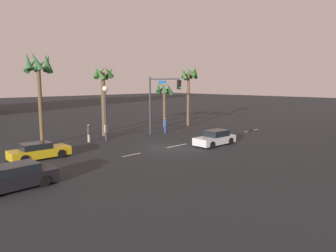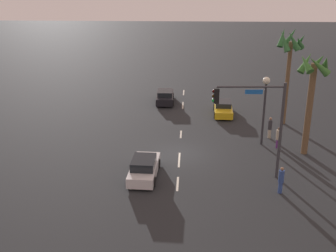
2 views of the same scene
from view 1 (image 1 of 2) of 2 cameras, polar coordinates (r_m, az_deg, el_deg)
ground_plane at (r=28.16m, az=-0.07°, el=-3.96°), size 220.00×220.00×0.00m
lane_stripe_1 at (r=21.52m, az=-25.35°, el=-8.47°), size 2.50×0.14×0.01m
lane_stripe_2 at (r=25.54m, az=-6.61°, el=-5.24°), size 1.82×0.14×0.01m
lane_stripe_3 at (r=29.00m, az=1.65°, el=-3.60°), size 2.58×0.14×0.01m
lane_stripe_4 at (r=31.77m, az=6.34°, el=-2.64°), size 1.96×0.14×0.01m
lane_stripe_5 at (r=39.70m, az=15.24°, el=-0.75°), size 2.33×0.14×0.01m
lane_stripe_6 at (r=38.94m, az=14.58°, el=-0.89°), size 1.94×0.14×0.01m
car_0 at (r=19.26m, az=-26.48°, el=-8.46°), size 4.71×1.98×1.36m
car_1 at (r=29.57m, az=8.61°, el=-2.22°), size 4.44×1.91×1.39m
car_2 at (r=25.96m, az=-22.48°, el=-4.26°), size 4.46×1.92×1.26m
traffic_signal at (r=33.83m, az=-1.54°, el=5.42°), size 0.51×4.57×6.42m
streetlamp at (r=31.31m, az=-11.32°, el=4.29°), size 0.56×0.56×5.48m
pedestrian_0 at (r=32.96m, az=-11.22°, el=-0.80°), size 0.54×0.54×1.70m
pedestrian_1 at (r=31.60m, az=-14.25°, el=-1.16°), size 0.47×0.47×1.78m
pedestrian_2 at (r=36.46m, az=-0.53°, el=0.22°), size 0.40×0.40×1.73m
palm_tree_0 at (r=34.62m, az=-11.72°, el=7.31°), size 2.45×2.33×7.62m
palm_tree_1 at (r=31.33m, az=-22.47°, el=8.91°), size 2.48×2.70×8.59m
palm_tree_2 at (r=40.85m, az=-0.71°, el=6.10°), size 2.45×2.57×6.03m
palm_tree_3 at (r=41.79m, az=3.85°, el=8.39°), size 2.60×2.60×7.99m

